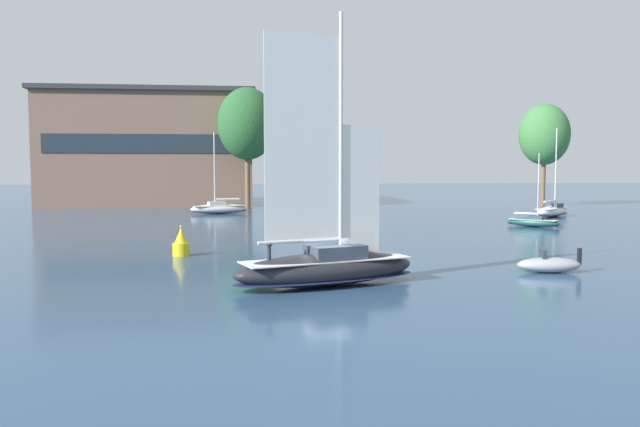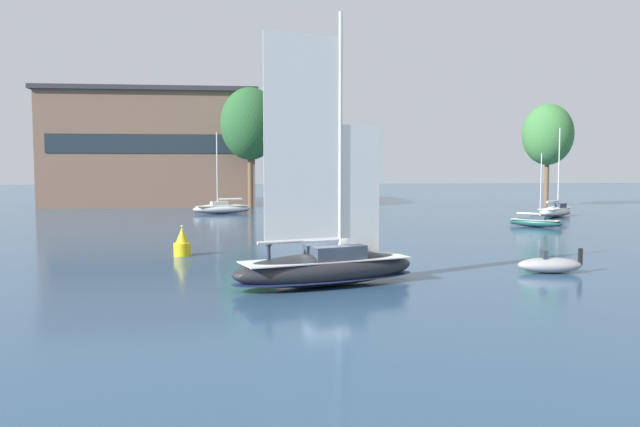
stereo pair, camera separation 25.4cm
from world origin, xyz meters
The scene contains 10 objects.
ground_plane centered at (0.00, 0.00, 0.00)m, with size 400.00×400.00×0.00m, color #2D4C6B.
waterfront_building centered at (-19.91, 73.76, 9.37)m, with size 34.15×19.00×18.67m.
tree_shore_left centered at (43.29, 63.09, 11.49)m, with size 7.98×7.98×16.42m.
tree_shore_center centered at (-4.15, 61.96, 12.75)m, with size 8.85×8.85×18.21m.
sailboat_main centered at (0.02, 0.01, 1.13)m, with size 10.92×6.08×14.46m.
sailboat_moored_near_marina centered at (-7.99, 52.41, 0.75)m, with size 8.28×4.40×10.98m.
sailboat_moored_mid_channel centered at (25.88, 29.89, 0.53)m, with size 5.20×4.99×7.77m.
sailboat_moored_far_slip centered at (34.46, 42.44, 0.77)m, with size 7.61×7.21×11.27m.
motor_tender centered at (13.84, 2.55, 0.48)m, with size 3.98×1.93×1.48m.
channel_buoy centered at (-8.91, 12.30, 0.87)m, with size 1.22×1.22×2.20m.
Camera 1 is at (-4.15, -32.74, 6.34)m, focal length 35.00 mm.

